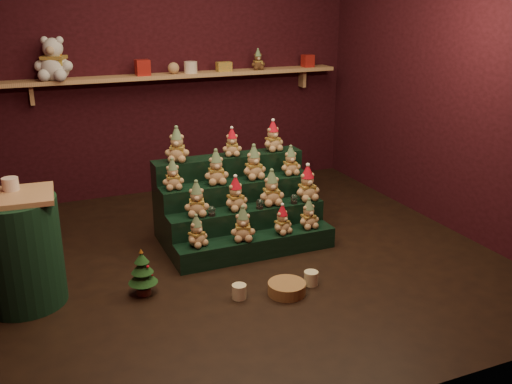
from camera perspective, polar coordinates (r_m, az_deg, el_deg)
name	(u,v)px	position (r m, az deg, el deg)	size (l,w,h in m)	color
ground	(248,256)	(4.89, -0.85, -6.38)	(4.00, 4.00, 0.00)	black
back_wall	(175,64)	(6.40, -8.06, 12.57)	(4.00, 0.10, 2.80)	black
front_wall	(415,155)	(2.72, 15.59, 3.55)	(4.00, 0.10, 2.80)	black
right_wall	(456,77)	(5.57, 19.36, 10.78)	(0.10, 4.00, 2.80)	black
back_shelf	(180,76)	(6.24, -7.57, 11.46)	(3.60, 0.26, 0.24)	tan
riser_tier_front	(257,246)	(4.85, 0.06, -5.42)	(1.40, 0.22, 0.18)	black
riser_tier_midfront	(247,227)	(5.00, -0.93, -3.53)	(1.40, 0.22, 0.36)	black
riser_tier_midback	(238,209)	(5.16, -1.86, -1.74)	(1.40, 0.22, 0.54)	black
riser_tier_back	(229,193)	(5.32, -2.73, -0.06)	(1.40, 0.22, 0.72)	black
teddy_0	(197,231)	(4.61, -5.97, -3.89)	(0.18, 0.17, 0.26)	tan
teddy_1	(243,224)	(4.69, -1.33, -3.19)	(0.20, 0.18, 0.29)	tan
teddy_2	(282,219)	(4.84, 2.64, -2.76)	(0.18, 0.16, 0.25)	tan
teddy_3	(309,214)	(4.96, 5.29, -2.17)	(0.19, 0.17, 0.26)	tan
teddy_4	(197,199)	(4.75, -5.97, -0.66)	(0.21, 0.19, 0.29)	tan
teddy_5	(236,194)	(4.85, -2.06, -0.17)	(0.20, 0.18, 0.29)	tan
teddy_6	(272,188)	(4.97, 1.56, 0.44)	(0.22, 0.20, 0.31)	tan
teddy_7	(307,183)	(5.10, 5.15, 0.89)	(0.22, 0.20, 0.31)	tan
teddy_8	(173,174)	(4.87, -8.34, 1.77)	(0.18, 0.17, 0.26)	tan
teddy_9	(216,167)	(4.96, -4.02, 2.49)	(0.21, 0.19, 0.30)	tan
teddy_10	(254,162)	(5.09, -0.23, 2.99)	(0.22, 0.19, 0.30)	tan
teddy_11	(291,161)	(5.23, 3.47, 3.16)	(0.19, 0.17, 0.26)	tan
teddy_12	(177,145)	(5.03, -7.91, 4.72)	(0.21, 0.19, 0.30)	tan
teddy_13	(232,142)	(5.18, -2.42, 4.99)	(0.18, 0.16, 0.25)	tan
teddy_14	(273,136)	(5.34, 1.70, 5.60)	(0.20, 0.18, 0.28)	tan
snow_globe_a	(212,211)	(4.76, -4.45, -1.90)	(0.06, 0.06, 0.09)	black
snow_globe_b	(260,204)	(4.90, 0.38, -1.18)	(0.06, 0.06, 0.09)	black
snow_globe_c	(294,199)	(5.03, 3.83, -0.68)	(0.06, 0.06, 0.08)	black
side_table	(20,251)	(4.34, -22.55, -5.43)	(0.57, 0.57, 0.82)	tan
table_ornament	(10,184)	(4.28, -23.35, 0.74)	(0.11, 0.11, 0.09)	beige
mini_christmas_tree	(142,272)	(4.29, -11.29, -7.88)	(0.22, 0.22, 0.37)	#49231A
mug_left	(239,292)	(4.22, -1.69, -9.92)	(0.11, 0.11, 0.11)	beige
mug_right	(311,278)	(4.42, 5.53, -8.58)	(0.11, 0.11, 0.11)	beige
wicker_basket	(287,288)	(4.29, 3.10, -9.58)	(0.28, 0.28, 0.09)	olive
white_bear	(53,53)	(5.97, -19.61, 12.98)	(0.37, 0.33, 0.52)	silver
brown_bear	(258,60)	(6.49, 0.19, 13.11)	(0.16, 0.14, 0.22)	#52301B
gift_tin_red_a	(143,68)	(6.11, -11.27, 12.11)	(0.14, 0.14, 0.16)	#B0221B
gift_tin_cream	(191,67)	(6.24, -6.55, 12.29)	(0.14, 0.14, 0.12)	beige
gift_tin_red_b	(308,61)	(6.78, 5.19, 12.94)	(0.12, 0.12, 0.14)	#B0221B
shelf_plush_ball	(174,68)	(6.19, -8.25, 12.17)	(0.12, 0.12, 0.12)	tan
scarf_gift_box	(224,67)	(6.36, -3.23, 12.41)	(0.16, 0.10, 0.10)	orange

